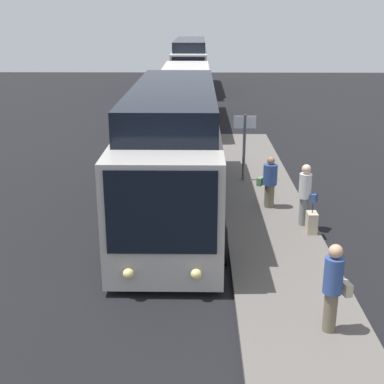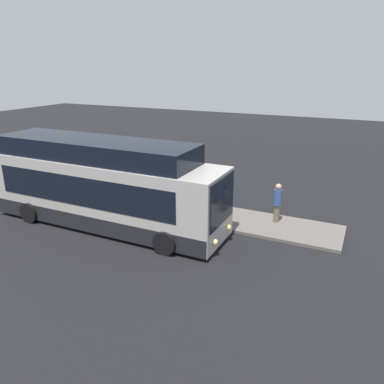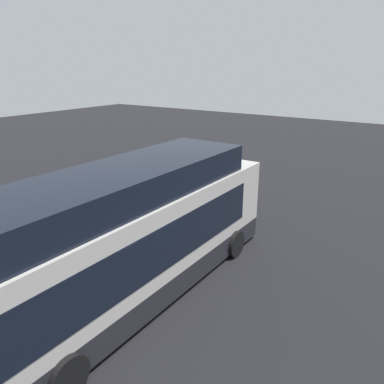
{
  "view_description": "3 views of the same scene",
  "coord_description": "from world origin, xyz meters",
  "px_view_note": "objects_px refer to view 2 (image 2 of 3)",
  "views": [
    {
      "loc": [
        15.84,
        0.84,
        5.78
      ],
      "look_at": [
        4.27,
        0.68,
        1.9
      ],
      "focal_mm": 50.0,
      "sensor_mm": 36.0,
      "label": 1
    },
    {
      "loc": [
        10.35,
        -12.02,
        6.75
      ],
      "look_at": [
        4.27,
        0.68,
        1.9
      ],
      "focal_mm": 35.0,
      "sensor_mm": 36.0,
      "label": 2
    },
    {
      "loc": [
        -6.24,
        -6.5,
        6.23
      ],
      "look_at": [
        4.27,
        0.68,
        1.9
      ],
      "focal_mm": 35.0,
      "sensor_mm": 36.0,
      "label": 3
    }
  ],
  "objects_px": {
    "passenger_with_bags": "(277,201)",
    "suitcase": "(186,196)",
    "passenger_waiting": "(142,185)",
    "passenger_boarding": "(175,182)",
    "sign_post": "(90,169)",
    "bus_lead": "(104,188)"
  },
  "relations": [
    {
      "from": "passenger_boarding",
      "to": "suitcase",
      "type": "relative_size",
      "value": 2.15
    },
    {
      "from": "suitcase",
      "to": "passenger_with_bags",
      "type": "bearing_deg",
      "value": -7.04
    },
    {
      "from": "bus_lead",
      "to": "suitcase",
      "type": "xyz_separation_m",
      "value": [
        2.07,
        3.8,
        -1.27
      ]
    },
    {
      "from": "bus_lead",
      "to": "passenger_boarding",
      "type": "bearing_deg",
      "value": 67.88
    },
    {
      "from": "passenger_boarding",
      "to": "passenger_with_bags",
      "type": "bearing_deg",
      "value": 21.91
    },
    {
      "from": "passenger_waiting",
      "to": "passenger_with_bags",
      "type": "xyz_separation_m",
      "value": [
        6.73,
        0.32,
        0.12
      ]
    },
    {
      "from": "suitcase",
      "to": "sign_post",
      "type": "xyz_separation_m",
      "value": [
        -4.81,
        -1.46,
        1.21
      ]
    },
    {
      "from": "passenger_boarding",
      "to": "bus_lead",
      "type": "bearing_deg",
      "value": -85.04
    },
    {
      "from": "passenger_boarding",
      "to": "sign_post",
      "type": "xyz_separation_m",
      "value": [
        -4.24,
        -1.36,
        0.54
      ]
    },
    {
      "from": "passenger_with_bags",
      "to": "passenger_waiting",
      "type": "bearing_deg",
      "value": 170.05
    },
    {
      "from": "passenger_waiting",
      "to": "suitcase",
      "type": "height_order",
      "value": "passenger_waiting"
    },
    {
      "from": "passenger_with_bags",
      "to": "sign_post",
      "type": "xyz_separation_m",
      "value": [
        -9.51,
        -0.88,
        0.55
      ]
    },
    {
      "from": "passenger_with_bags",
      "to": "suitcase",
      "type": "xyz_separation_m",
      "value": [
        -4.7,
        0.58,
        -0.67
      ]
    },
    {
      "from": "bus_lead",
      "to": "passenger_with_bags",
      "type": "distance_m",
      "value": 7.52
    },
    {
      "from": "bus_lead",
      "to": "passenger_waiting",
      "type": "height_order",
      "value": "bus_lead"
    },
    {
      "from": "bus_lead",
      "to": "passenger_with_bags",
      "type": "relative_size",
      "value": 6.18
    },
    {
      "from": "bus_lead",
      "to": "sign_post",
      "type": "bearing_deg",
      "value": 139.55
    },
    {
      "from": "passenger_waiting",
      "to": "sign_post",
      "type": "height_order",
      "value": "sign_post"
    },
    {
      "from": "passenger_with_bags",
      "to": "bus_lead",
      "type": "bearing_deg",
      "value": -167.28
    },
    {
      "from": "suitcase",
      "to": "passenger_boarding",
      "type": "bearing_deg",
      "value": -169.7
    },
    {
      "from": "passenger_waiting",
      "to": "bus_lead",
      "type": "bearing_deg",
      "value": 117.98
    },
    {
      "from": "bus_lead",
      "to": "sign_post",
      "type": "relative_size",
      "value": 4.61
    }
  ]
}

